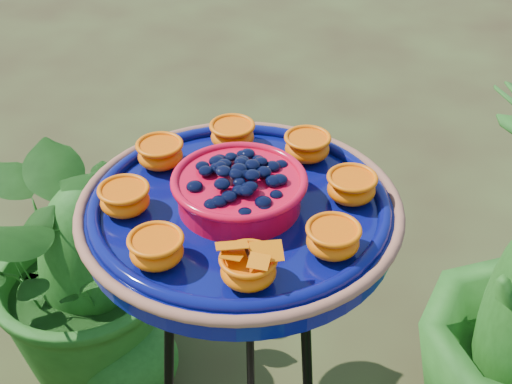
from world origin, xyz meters
TOP-DOWN VIEW (x-y plane):
  - tripod_stand at (0.09, 0.09)m, footprint 0.41×0.41m
  - feeder_dish at (0.09, 0.09)m, footprint 0.58×0.58m
  - shrub_back_left at (-0.49, 0.57)m, footprint 1.01×1.00m

SIDE VIEW (x-z plane):
  - shrub_back_left at x=-0.49m, z-range 0.00..0.85m
  - tripod_stand at x=0.09m, z-range 0.11..1.09m
  - feeder_dish at x=0.09m, z-range 0.97..1.09m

